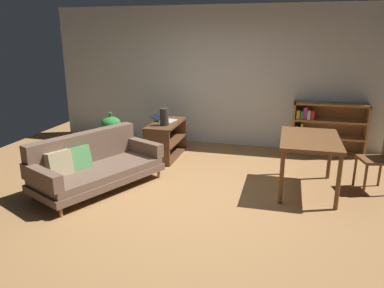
{
  "coord_description": "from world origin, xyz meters",
  "views": [
    {
      "loc": [
        1.35,
        -4.5,
        2.13
      ],
      "look_at": [
        0.08,
        0.32,
        0.65
      ],
      "focal_mm": 34.28,
      "sensor_mm": 36.0,
      "label": 1
    }
  ],
  "objects_px": {
    "potted_floor_plant": "(111,133)",
    "dining_chair_near": "(380,157)",
    "fabric_couch": "(93,165)",
    "media_console": "(166,140)",
    "dining_table": "(310,144)",
    "desk_speaker": "(164,117)",
    "open_laptop": "(164,120)",
    "bookshelf": "(325,128)"
  },
  "relations": [
    {
      "from": "fabric_couch",
      "to": "dining_table",
      "type": "xyz_separation_m",
      "value": [
        2.99,
        0.67,
        0.34
      ]
    },
    {
      "from": "fabric_couch",
      "to": "media_console",
      "type": "distance_m",
      "value": 1.72
    },
    {
      "from": "bookshelf",
      "to": "potted_floor_plant",
      "type": "bearing_deg",
      "value": -164.33
    },
    {
      "from": "media_console",
      "to": "potted_floor_plant",
      "type": "xyz_separation_m",
      "value": [
        -1.02,
        -0.12,
        0.09
      ]
    },
    {
      "from": "desk_speaker",
      "to": "potted_floor_plant",
      "type": "xyz_separation_m",
      "value": [
        -1.07,
        0.09,
        -0.38
      ]
    },
    {
      "from": "potted_floor_plant",
      "to": "dining_table",
      "type": "relative_size",
      "value": 0.66
    },
    {
      "from": "potted_floor_plant",
      "to": "media_console",
      "type": "bearing_deg",
      "value": 6.86
    },
    {
      "from": "desk_speaker",
      "to": "bookshelf",
      "type": "distance_m",
      "value": 2.99
    },
    {
      "from": "dining_chair_near",
      "to": "potted_floor_plant",
      "type": "bearing_deg",
      "value": 172.34
    },
    {
      "from": "dining_table",
      "to": "bookshelf",
      "type": "bearing_deg",
      "value": 79.11
    },
    {
      "from": "fabric_couch",
      "to": "desk_speaker",
      "type": "bearing_deg",
      "value": 66.5
    },
    {
      "from": "dining_table",
      "to": "bookshelf",
      "type": "height_order",
      "value": "bookshelf"
    },
    {
      "from": "open_laptop",
      "to": "dining_chair_near",
      "type": "height_order",
      "value": "dining_chair_near"
    },
    {
      "from": "potted_floor_plant",
      "to": "dining_table",
      "type": "height_order",
      "value": "potted_floor_plant"
    },
    {
      "from": "desk_speaker",
      "to": "dining_table",
      "type": "relative_size",
      "value": 0.24
    },
    {
      "from": "media_console",
      "to": "bookshelf",
      "type": "bearing_deg",
      "value": 18.74
    },
    {
      "from": "desk_speaker",
      "to": "dining_chair_near",
      "type": "distance_m",
      "value": 3.4
    },
    {
      "from": "media_console",
      "to": "dining_chair_near",
      "type": "distance_m",
      "value": 3.47
    },
    {
      "from": "media_console",
      "to": "dining_table",
      "type": "relative_size",
      "value": 0.88
    },
    {
      "from": "desk_speaker",
      "to": "bookshelf",
      "type": "relative_size",
      "value": 0.23
    },
    {
      "from": "media_console",
      "to": "open_laptop",
      "type": "distance_m",
      "value": 0.37
    },
    {
      "from": "dining_table",
      "to": "fabric_couch",
      "type": "bearing_deg",
      "value": -167.31
    },
    {
      "from": "fabric_couch",
      "to": "dining_table",
      "type": "relative_size",
      "value": 1.67
    },
    {
      "from": "open_laptop",
      "to": "potted_floor_plant",
      "type": "xyz_separation_m",
      "value": [
        -0.96,
        -0.24,
        -0.26
      ]
    },
    {
      "from": "desk_speaker",
      "to": "potted_floor_plant",
      "type": "height_order",
      "value": "desk_speaker"
    },
    {
      "from": "bookshelf",
      "to": "media_console",
      "type": "bearing_deg",
      "value": -161.26
    },
    {
      "from": "dining_chair_near",
      "to": "bookshelf",
      "type": "distance_m",
      "value": 1.77
    },
    {
      "from": "media_console",
      "to": "dining_table",
      "type": "distance_m",
      "value": 2.63
    },
    {
      "from": "potted_floor_plant",
      "to": "dining_chair_near",
      "type": "relative_size",
      "value": 0.92
    },
    {
      "from": "media_console",
      "to": "dining_chair_near",
      "type": "bearing_deg",
      "value": -11.93
    },
    {
      "from": "dining_table",
      "to": "media_console",
      "type": "bearing_deg",
      "value": 158.67
    },
    {
      "from": "bookshelf",
      "to": "fabric_couch",
      "type": "bearing_deg",
      "value": -142.59
    },
    {
      "from": "media_console",
      "to": "desk_speaker",
      "type": "relative_size",
      "value": 3.61
    },
    {
      "from": "desk_speaker",
      "to": "fabric_couch",
      "type": "bearing_deg",
      "value": -113.5
    },
    {
      "from": "bookshelf",
      "to": "desk_speaker",
      "type": "bearing_deg",
      "value": -157.17
    },
    {
      "from": "desk_speaker",
      "to": "bookshelf",
      "type": "bearing_deg",
      "value": 22.83
    },
    {
      "from": "desk_speaker",
      "to": "dining_chair_near",
      "type": "relative_size",
      "value": 0.34
    },
    {
      "from": "desk_speaker",
      "to": "open_laptop",
      "type": "bearing_deg",
      "value": 108.7
    },
    {
      "from": "desk_speaker",
      "to": "potted_floor_plant",
      "type": "bearing_deg",
      "value": 175.43
    },
    {
      "from": "open_laptop",
      "to": "potted_floor_plant",
      "type": "height_order",
      "value": "potted_floor_plant"
    },
    {
      "from": "media_console",
      "to": "open_laptop",
      "type": "height_order",
      "value": "open_laptop"
    },
    {
      "from": "fabric_couch",
      "to": "open_laptop",
      "type": "distance_m",
      "value": 1.83
    }
  ]
}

